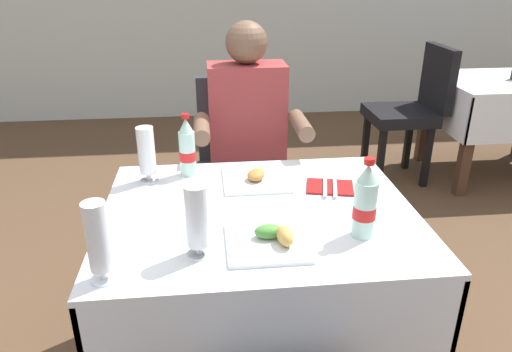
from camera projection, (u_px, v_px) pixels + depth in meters
name	position (u px, v px, depth m)	size (l,w,h in m)	color
main_dining_table	(259.00, 253.00, 1.69)	(1.05, 0.86, 0.73)	white
chair_far_diner_seat	(241.00, 164.00, 2.44)	(0.44, 0.50, 0.97)	#2D2D33
seated_diner_far	(248.00, 142.00, 2.28)	(0.50, 0.46, 1.26)	#282D42
plate_near_camera	(271.00, 239.00, 1.41)	(0.24, 0.24, 0.06)	white
plate_far_diner	(256.00, 178.00, 1.82)	(0.25, 0.25, 0.05)	white
beer_glass_left	(197.00, 221.00, 1.32)	(0.07, 0.07, 0.22)	white
beer_glass_middle	(99.00, 243.00, 1.21)	(0.07, 0.07, 0.23)	white
beer_glass_right	(147.00, 155.00, 1.79)	(0.07, 0.07, 0.21)	white
cola_bottle_primary	(365.00, 203.00, 1.42)	(0.07, 0.07, 0.25)	silver
cola_bottle_secondary	(187.00, 149.00, 1.84)	(0.06, 0.06, 0.25)	silver
napkin_cutlery_set	(330.00, 187.00, 1.77)	(0.20, 0.20, 0.01)	maroon
background_dining_table	(505.00, 104.00, 3.50)	(0.98, 0.78, 0.73)	white
background_chair_left	(413.00, 106.00, 3.43)	(0.50, 0.44, 0.97)	black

